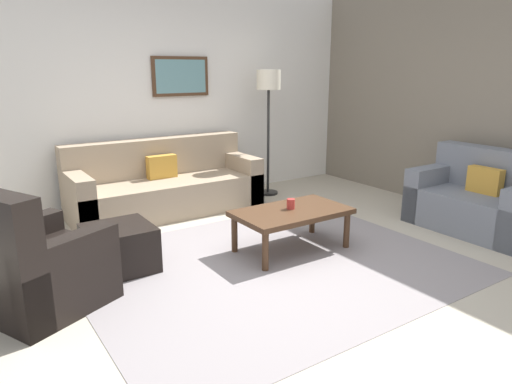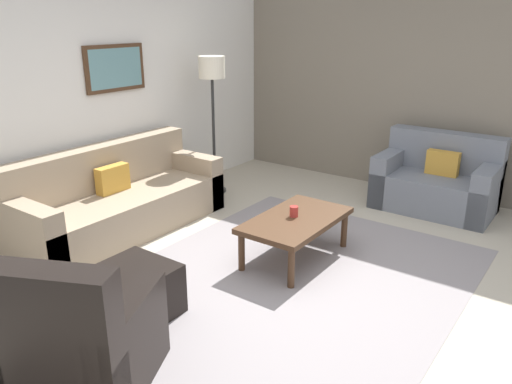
{
  "view_description": "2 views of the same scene",
  "coord_description": "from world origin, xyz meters",
  "px_view_note": "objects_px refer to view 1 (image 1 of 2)",
  "views": [
    {
      "loc": [
        -2.29,
        -3.17,
        1.73
      ],
      "look_at": [
        0.02,
        0.28,
        0.62
      ],
      "focal_mm": 32.61,
      "sensor_mm": 36.0,
      "label": 1
    },
    {
      "loc": [
        -3.31,
        -2.0,
        2.16
      ],
      "look_at": [
        0.07,
        0.43,
        0.7
      ],
      "focal_mm": 35.22,
      "sensor_mm": 36.0,
      "label": 2
    }
  ],
  "objects_px": {
    "cup": "(291,204)",
    "lamp_standing": "(269,93)",
    "couch_main": "(164,187)",
    "armchair_leather": "(32,271)",
    "framed_artwork": "(181,76)",
    "coffee_table": "(292,215)",
    "couch_loveseat": "(480,202)",
    "ottoman": "(120,248)"
  },
  "relations": [
    {
      "from": "cup",
      "to": "lamp_standing",
      "type": "xyz_separation_m",
      "value": [
        1.01,
        1.82,
        0.95
      ]
    },
    {
      "from": "lamp_standing",
      "to": "couch_main",
      "type": "bearing_deg",
      "value": 177.43
    },
    {
      "from": "armchair_leather",
      "to": "framed_artwork",
      "type": "xyz_separation_m",
      "value": [
        2.25,
        2.19,
        1.32
      ]
    },
    {
      "from": "armchair_leather",
      "to": "cup",
      "type": "xyz_separation_m",
      "value": [
        2.3,
        -0.09,
        0.15
      ]
    },
    {
      "from": "cup",
      "to": "armchair_leather",
      "type": "bearing_deg",
      "value": 177.69
    },
    {
      "from": "couch_main",
      "to": "cup",
      "type": "distance_m",
      "value": 1.96
    },
    {
      "from": "armchair_leather",
      "to": "framed_artwork",
      "type": "height_order",
      "value": "framed_artwork"
    },
    {
      "from": "couch_main",
      "to": "coffee_table",
      "type": "height_order",
      "value": "couch_main"
    },
    {
      "from": "couch_loveseat",
      "to": "coffee_table",
      "type": "distance_m",
      "value": 2.21
    },
    {
      "from": "coffee_table",
      "to": "lamp_standing",
      "type": "xyz_separation_m",
      "value": [
        1.03,
        1.85,
        1.05
      ]
    },
    {
      "from": "armchair_leather",
      "to": "cup",
      "type": "bearing_deg",
      "value": -2.31
    },
    {
      "from": "ottoman",
      "to": "coffee_table",
      "type": "bearing_deg",
      "value": -17.22
    },
    {
      "from": "ottoman",
      "to": "coffee_table",
      "type": "relative_size",
      "value": 0.51
    },
    {
      "from": "armchair_leather",
      "to": "lamp_standing",
      "type": "xyz_separation_m",
      "value": [
        3.31,
        1.72,
        1.1
      ]
    },
    {
      "from": "couch_main",
      "to": "armchair_leather",
      "type": "xyz_separation_m",
      "value": [
        -1.77,
        -1.79,
        0.01
      ]
    },
    {
      "from": "couch_loveseat",
      "to": "framed_artwork",
      "type": "relative_size",
      "value": 1.69
    },
    {
      "from": "ottoman",
      "to": "framed_artwork",
      "type": "height_order",
      "value": "framed_artwork"
    },
    {
      "from": "couch_loveseat",
      "to": "cup",
      "type": "relative_size",
      "value": 13.29
    },
    {
      "from": "armchair_leather",
      "to": "lamp_standing",
      "type": "distance_m",
      "value": 3.89
    },
    {
      "from": "cup",
      "to": "coffee_table",
      "type": "bearing_deg",
      "value": -110.24
    },
    {
      "from": "couch_loveseat",
      "to": "armchair_leather",
      "type": "relative_size",
      "value": 1.23
    },
    {
      "from": "couch_main",
      "to": "cup",
      "type": "height_order",
      "value": "couch_main"
    },
    {
      "from": "armchair_leather",
      "to": "coffee_table",
      "type": "xyz_separation_m",
      "value": [
        2.29,
        -0.12,
        0.05
      ]
    },
    {
      "from": "ottoman",
      "to": "cup",
      "type": "xyz_separation_m",
      "value": [
        1.55,
        -0.45,
        0.26
      ]
    },
    {
      "from": "couch_main",
      "to": "framed_artwork",
      "type": "height_order",
      "value": "framed_artwork"
    },
    {
      "from": "cup",
      "to": "framed_artwork",
      "type": "height_order",
      "value": "framed_artwork"
    },
    {
      "from": "couch_main",
      "to": "ottoman",
      "type": "distance_m",
      "value": 1.77
    },
    {
      "from": "couch_loveseat",
      "to": "lamp_standing",
      "type": "relative_size",
      "value": 0.77
    },
    {
      "from": "coffee_table",
      "to": "framed_artwork",
      "type": "xyz_separation_m",
      "value": [
        -0.04,
        2.32,
        1.27
      ]
    },
    {
      "from": "coffee_table",
      "to": "framed_artwork",
      "type": "relative_size",
      "value": 1.42
    },
    {
      "from": "cup",
      "to": "framed_artwork",
      "type": "bearing_deg",
      "value": 91.19
    },
    {
      "from": "couch_main",
      "to": "lamp_standing",
      "type": "height_order",
      "value": "lamp_standing"
    },
    {
      "from": "couch_loveseat",
      "to": "ottoman",
      "type": "bearing_deg",
      "value": 162.75
    },
    {
      "from": "ottoman",
      "to": "framed_artwork",
      "type": "distance_m",
      "value": 2.77
    },
    {
      "from": "lamp_standing",
      "to": "framed_artwork",
      "type": "height_order",
      "value": "framed_artwork"
    },
    {
      "from": "framed_artwork",
      "to": "ottoman",
      "type": "bearing_deg",
      "value": -129.23
    },
    {
      "from": "coffee_table",
      "to": "armchair_leather",
      "type": "bearing_deg",
      "value": 176.9
    },
    {
      "from": "armchair_leather",
      "to": "lamp_standing",
      "type": "relative_size",
      "value": 0.62
    },
    {
      "from": "couch_main",
      "to": "armchair_leather",
      "type": "relative_size",
      "value": 2.15
    },
    {
      "from": "coffee_table",
      "to": "cup",
      "type": "xyz_separation_m",
      "value": [
        0.01,
        0.03,
        0.1
      ]
    },
    {
      "from": "couch_main",
      "to": "couch_loveseat",
      "type": "xyz_separation_m",
      "value": [
        2.63,
        -2.57,
        0.01
      ]
    },
    {
      "from": "coffee_table",
      "to": "lamp_standing",
      "type": "height_order",
      "value": "lamp_standing"
    }
  ]
}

